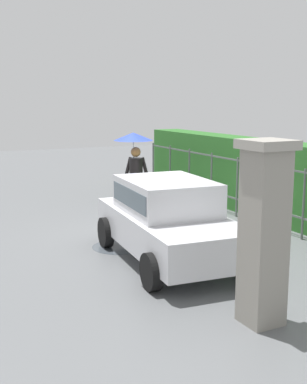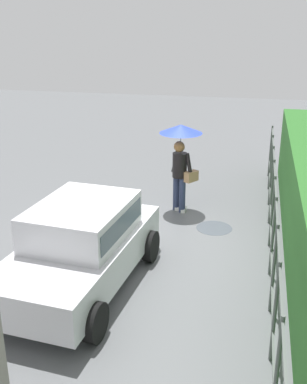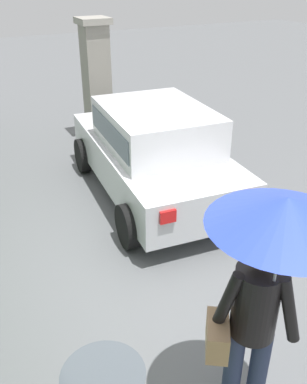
# 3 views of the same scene
# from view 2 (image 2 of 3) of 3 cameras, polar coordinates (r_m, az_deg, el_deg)

# --- Properties ---
(ground_plane) EXTENTS (40.00, 40.00, 0.00)m
(ground_plane) POSITION_cam_2_polar(r_m,az_deg,el_deg) (9.39, -1.34, -7.34)
(ground_plane) COLOR slate
(car) EXTENTS (3.86, 2.13, 1.48)m
(car) POSITION_cam_2_polar(r_m,az_deg,el_deg) (8.05, -8.78, -6.12)
(car) COLOR silver
(car) RESTS_ON ground
(pedestrian) EXTENTS (0.99, 0.99, 2.08)m
(pedestrian) POSITION_cam_2_polar(r_m,az_deg,el_deg) (10.92, 3.33, 5.35)
(pedestrian) COLOR #2D3856
(pedestrian) RESTS_ON ground
(fence_section) EXTENTS (11.69, 0.05, 1.50)m
(fence_section) POSITION_cam_2_polar(r_m,az_deg,el_deg) (8.53, 14.31, -4.82)
(fence_section) COLOR #59605B
(fence_section) RESTS_ON ground
(puddle_near) EXTENTS (1.10, 1.10, 0.00)m
(puddle_near) POSITION_cam_2_polar(r_m,az_deg,el_deg) (9.52, -8.79, -7.15)
(puddle_near) COLOR #4C545B
(puddle_near) RESTS_ON ground
(puddle_far) EXTENTS (0.79, 0.79, 0.00)m
(puddle_far) POSITION_cam_2_polar(r_m,az_deg,el_deg) (10.51, 7.36, -4.34)
(puddle_far) COLOR #4C545B
(puddle_far) RESTS_ON ground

